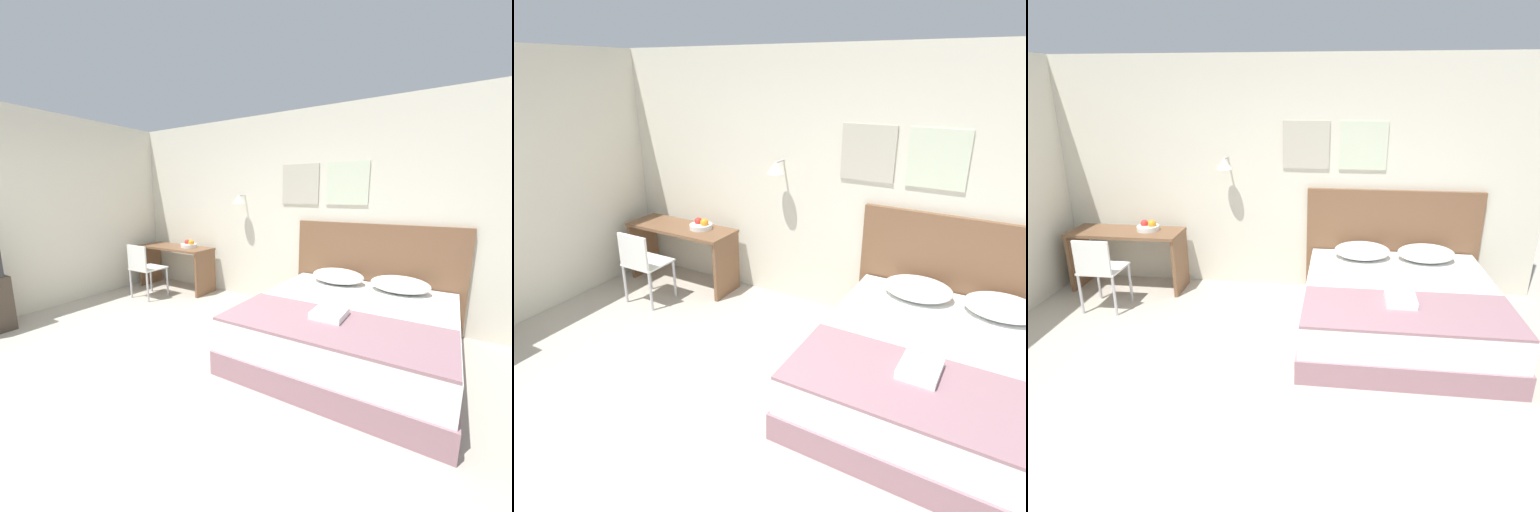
# 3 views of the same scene
# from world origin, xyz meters

# --- Properties ---
(ground_plane) EXTENTS (24.00, 24.00, 0.00)m
(ground_plane) POSITION_xyz_m (0.00, 0.00, 0.00)
(ground_plane) COLOR #B2A899
(wall_back) EXTENTS (5.95, 0.31, 2.65)m
(wall_back) POSITION_xyz_m (0.01, 2.85, 1.33)
(wall_back) COLOR beige
(wall_back) RESTS_ON ground_plane
(bed) EXTENTS (1.85, 1.98, 0.51)m
(bed) POSITION_xyz_m (1.36, 1.77, 0.25)
(bed) COLOR gray
(bed) RESTS_ON ground_plane
(headboard) EXTENTS (1.97, 0.06, 1.22)m
(headboard) POSITION_xyz_m (1.36, 2.79, 0.61)
(headboard) COLOR brown
(headboard) RESTS_ON ground_plane
(pillow_left) EXTENTS (0.61, 0.45, 0.17)m
(pillow_left) POSITION_xyz_m (1.02, 2.49, 0.59)
(pillow_left) COLOR white
(pillow_left) RESTS_ON bed
(pillow_right) EXTENTS (0.61, 0.45, 0.17)m
(pillow_right) POSITION_xyz_m (1.71, 2.49, 0.59)
(pillow_right) COLOR white
(pillow_right) RESTS_ON bed
(throw_blanket) EXTENTS (1.79, 0.79, 0.02)m
(throw_blanket) POSITION_xyz_m (1.36, 1.20, 0.52)
(throw_blanket) COLOR gray
(throw_blanket) RESTS_ON bed
(folded_towel_near_foot) EXTENTS (0.26, 0.30, 0.06)m
(folded_towel_near_foot) POSITION_xyz_m (1.31, 1.33, 0.56)
(folded_towel_near_foot) COLOR white
(folded_towel_near_foot) RESTS_ON throw_blanket
(desk) EXTENTS (1.31, 0.49, 0.72)m
(desk) POSITION_xyz_m (-1.73, 2.50, 0.51)
(desk) COLOR brown
(desk) RESTS_ON ground_plane
(desk_chair) EXTENTS (0.42, 0.42, 0.83)m
(desk_chair) POSITION_xyz_m (-1.76, 1.87, 0.50)
(desk_chair) COLOR white
(desk_chair) RESTS_ON ground_plane
(fruit_bowl) EXTENTS (0.26, 0.26, 0.13)m
(fruit_bowl) POSITION_xyz_m (-1.47, 2.55, 0.76)
(fruit_bowl) COLOR silver
(fruit_bowl) RESTS_ON desk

